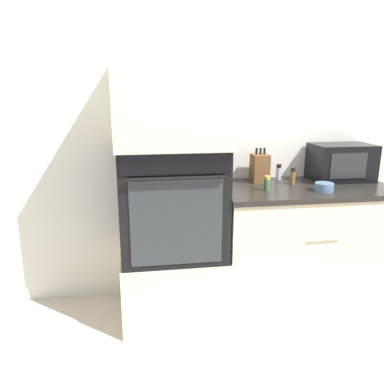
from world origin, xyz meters
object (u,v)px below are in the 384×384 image
at_px(wall_oven, 172,200).
at_px(microwave, 341,162).
at_px(condiment_jar_mid, 279,172).
at_px(bowl, 324,187).
at_px(condiment_jar_near, 267,183).
at_px(knife_block, 260,168).
at_px(condiment_jar_far, 293,176).

xyz_separation_m(wall_oven, microwave, (1.26, 0.15, 0.19)).
relative_size(wall_oven, condiment_jar_mid, 6.24).
relative_size(wall_oven, bowl, 5.90).
height_order(bowl, condiment_jar_near, condiment_jar_near).
xyz_separation_m(wall_oven, bowl, (0.98, -0.15, 0.09)).
relative_size(knife_block, condiment_jar_near, 2.49).
distance_m(wall_oven, knife_block, 0.70).
xyz_separation_m(knife_block, condiment_jar_mid, (0.16, 0.05, -0.05)).
height_order(condiment_jar_mid, condiment_jar_far, condiment_jar_far).
height_order(microwave, condiment_jar_far, microwave).
relative_size(bowl, condiment_jar_near, 1.22).
bearing_deg(microwave, condiment_jar_far, -168.10).
bearing_deg(wall_oven, condiment_jar_far, 4.27).
height_order(microwave, condiment_jar_mid, microwave).
bearing_deg(wall_oven, condiment_jar_near, -6.80).
bearing_deg(condiment_jar_mid, knife_block, -162.49).
bearing_deg(bowl, condiment_jar_mid, 113.31).
bearing_deg(condiment_jar_far, microwave, 11.90).
distance_m(condiment_jar_near, condiment_jar_mid, 0.37).
bearing_deg(microwave, wall_oven, -173.25).
relative_size(microwave, condiment_jar_mid, 3.79).
bearing_deg(condiment_jar_near, bowl, -11.42).
height_order(knife_block, condiment_jar_far, knife_block).
height_order(microwave, knife_block, microwave).
distance_m(knife_block, condiment_jar_near, 0.26).
bearing_deg(wall_oven, condiment_jar_mid, 15.97).
bearing_deg(knife_block, condiment_jar_far, -30.40).
distance_m(wall_oven, condiment_jar_near, 0.63).
relative_size(microwave, condiment_jar_far, 3.64).
height_order(wall_oven, condiment_jar_mid, wall_oven).
height_order(bowl, condiment_jar_mid, condiment_jar_mid).
relative_size(microwave, knife_block, 1.76).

